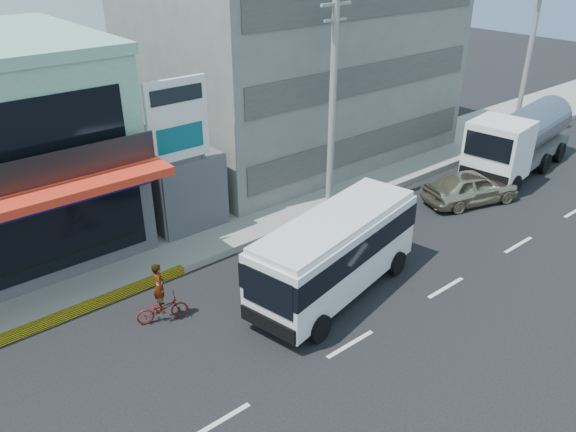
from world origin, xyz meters
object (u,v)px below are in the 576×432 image
at_px(minibus, 336,248).
at_px(motorcycle_rider, 161,302).
at_px(satellite_dish, 170,147).
at_px(utility_pole_far, 529,57).
at_px(concrete_building, 291,29).
at_px(utility_pole_near, 332,104).
at_px(sedan, 471,187).
at_px(tanker_truck, 519,139).
at_px(billboard, 178,129).

xyz_separation_m(minibus, motorcycle_rider, (-5.60, 2.49, -1.12)).
height_order(satellite_dish, utility_pole_far, utility_pole_far).
xyz_separation_m(concrete_building, utility_pole_near, (-4.00, -7.60, -1.85)).
height_order(utility_pole_near, sedan, utility_pole_near).
distance_m(concrete_building, minibus, 15.96).
bearing_deg(tanker_truck, utility_pole_near, 165.56).
bearing_deg(sedan, utility_pole_far, -52.95).
bearing_deg(utility_pole_near, minibus, -131.58).
height_order(utility_pole_far, tanker_truck, utility_pole_far).
distance_m(sedan, motorcycle_rider, 16.00).
distance_m(concrete_building, billboard, 12.17).
relative_size(satellite_dish, utility_pole_far, 0.15).
relative_size(billboard, utility_pole_near, 0.69).
bearing_deg(motorcycle_rider, sedan, -4.17).
xyz_separation_m(utility_pole_far, minibus, (-20.40, -4.96, -3.30)).
height_order(billboard, motorcycle_rider, billboard).
height_order(sedan, tanker_truck, tanker_truck).
bearing_deg(billboard, minibus, -72.71).
bearing_deg(tanker_truck, concrete_building, 124.34).
bearing_deg(utility_pole_far, billboard, 175.43).
xyz_separation_m(satellite_dish, utility_pole_near, (6.00, -3.60, 1.57)).
bearing_deg(utility_pole_near, sedan, -31.34).
distance_m(minibus, tanker_truck, 15.69).
relative_size(concrete_building, tanker_truck, 1.76).
height_order(satellite_dish, billboard, billboard).
height_order(billboard, utility_pole_far, utility_pole_far).
bearing_deg(billboard, utility_pole_far, -4.57).
bearing_deg(utility_pole_near, tanker_truck, -14.44).
bearing_deg(billboard, utility_pole_near, -15.48).
bearing_deg(satellite_dish, tanker_truck, -20.67).
distance_m(minibus, motorcycle_rider, 6.23).
relative_size(concrete_building, utility_pole_near, 1.60).
distance_m(concrete_building, tanker_truck, 13.68).
xyz_separation_m(utility_pole_near, motorcycle_rider, (-10.00, -2.47, -4.42)).
relative_size(tanker_truck, motorcycle_rider, 4.10).
bearing_deg(minibus, billboard, 107.29).
distance_m(utility_pole_near, motorcycle_rider, 11.21).
xyz_separation_m(concrete_building, satellite_dish, (-10.00, -4.00, -3.42)).
height_order(concrete_building, utility_pole_far, concrete_building).
bearing_deg(motorcycle_rider, utility_pole_far, 5.42).
bearing_deg(concrete_building, tanker_truck, -55.66).
distance_m(concrete_building, motorcycle_rider, 18.35).
xyz_separation_m(satellite_dish, tanker_truck, (17.15, -6.47, -1.71)).
height_order(minibus, sedan, minibus).
bearing_deg(satellite_dish, utility_pole_near, -30.96).
distance_m(utility_pole_near, utility_pole_far, 16.00).
xyz_separation_m(billboard, tanker_truck, (17.65, -4.67, -3.06)).
relative_size(satellite_dish, sedan, 0.31).
bearing_deg(tanker_truck, motorcycle_rider, 178.90).
relative_size(satellite_dish, motorcycle_rider, 0.68).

